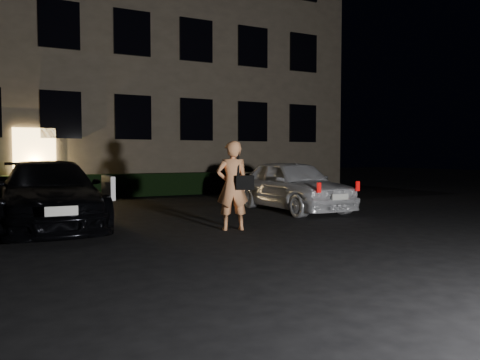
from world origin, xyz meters
name	(u,v)px	position (x,y,z in m)	size (l,w,h in m)	color
ground	(282,242)	(0.00, 0.00, 0.00)	(80.00, 80.00, 0.00)	black
building	(111,58)	(0.00, 14.99, 6.00)	(20.00, 8.11, 12.00)	#695C4B
hedge	(137,185)	(0.00, 10.50, 0.42)	(15.00, 0.70, 0.85)	black
sedan	(49,194)	(-3.58, 3.65, 0.71)	(2.13, 5.01, 1.42)	black
hatch	(292,185)	(2.75, 3.97, 0.71)	(1.77, 4.22, 1.42)	silver
man	(233,185)	(-0.22, 1.59, 0.92)	(0.77, 0.60, 1.83)	#F29B5F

